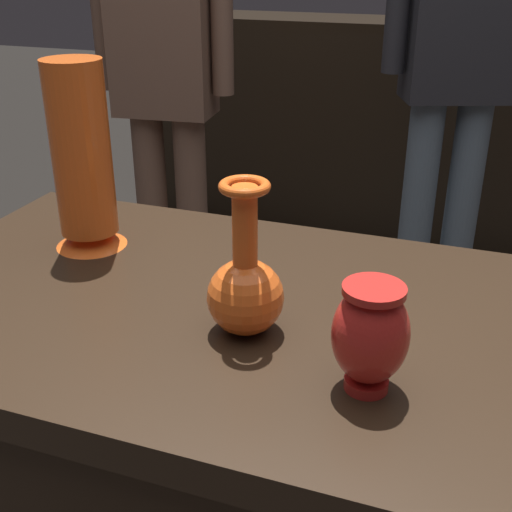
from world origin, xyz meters
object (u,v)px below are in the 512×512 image
vase_centerpiece (245,286)px  visitor_center_back (461,44)px  vase_right_accent (82,161)px  visitor_near_left (164,71)px  vase_tall_behind (370,334)px

vase_centerpiece → visitor_center_back: visitor_center_back is taller
vase_right_accent → visitor_near_left: 1.13m
vase_centerpiece → vase_tall_behind: bearing=-22.0°
vase_centerpiece → vase_tall_behind: size_ratio=1.57×
vase_tall_behind → visitor_center_back: visitor_center_back is taller
vase_tall_behind → visitor_center_back: bearing=90.7°
vase_centerpiece → vase_tall_behind: 0.20m
vase_centerpiece → visitor_center_back: 1.44m
visitor_center_back → vase_centerpiece: bearing=62.6°
vase_right_accent → visitor_near_left: bearing=110.1°
vase_right_accent → visitor_near_left: size_ratio=0.21×
vase_centerpiece → visitor_center_back: bearing=83.5°
vase_tall_behind → visitor_near_left: size_ratio=0.09×
visitor_center_back → vase_right_accent: bearing=46.5°
vase_right_accent → vase_tall_behind: bearing=-24.9°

